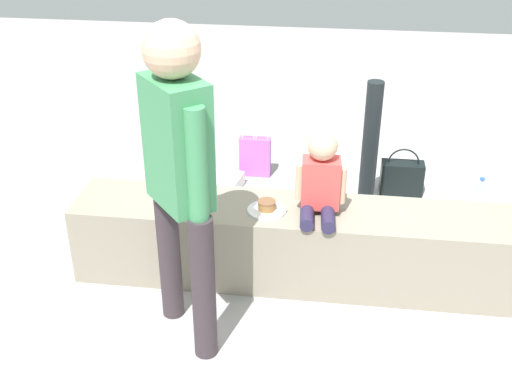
% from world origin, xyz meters
% --- Properties ---
extents(ground_plane, '(12.00, 12.00, 0.00)m').
position_xyz_m(ground_plane, '(0.00, 0.00, 0.00)').
color(ground_plane, '#A19D9D').
extents(concrete_ledge, '(2.67, 0.45, 0.47)m').
position_xyz_m(concrete_ledge, '(0.00, 0.00, 0.24)').
color(concrete_ledge, gray).
rests_on(concrete_ledge, ground_plane).
extents(child_seated, '(0.28, 0.32, 0.48)m').
position_xyz_m(child_seated, '(0.08, -0.03, 0.69)').
color(child_seated, '#282443').
rests_on(child_seated, concrete_ledge).
extents(adult_standing, '(0.37, 0.40, 1.66)m').
position_xyz_m(adult_standing, '(-0.57, -0.56, 1.00)').
color(adult_standing, '#352B30').
rests_on(adult_standing, ground_plane).
extents(cake_plate, '(0.22, 0.22, 0.07)m').
position_xyz_m(cake_plate, '(-0.21, -0.05, 0.49)').
color(cake_plate, white).
rests_on(cake_plate, concrete_ledge).
extents(gift_bag, '(0.24, 0.09, 0.36)m').
position_xyz_m(gift_bag, '(-0.46, 1.31, 0.16)').
color(gift_bag, '#B259BF').
rests_on(gift_bag, ground_plane).
extents(railing_post, '(0.36, 0.36, 0.97)m').
position_xyz_m(railing_post, '(0.38, 0.81, 0.35)').
color(railing_post, black).
rests_on(railing_post, ground_plane).
extents(water_bottle_near_gift, '(0.07, 0.07, 0.21)m').
position_xyz_m(water_bottle_near_gift, '(1.20, 1.06, 0.10)').
color(water_bottle_near_gift, silver).
rests_on(water_bottle_near_gift, ground_plane).
extents(party_cup_red, '(0.08, 0.08, 0.10)m').
position_xyz_m(party_cup_red, '(-1.17, 0.69, 0.05)').
color(party_cup_red, red).
rests_on(party_cup_red, ground_plane).
extents(cake_box_white, '(0.36, 0.38, 0.10)m').
position_xyz_m(cake_box_white, '(-0.70, 1.02, 0.05)').
color(cake_box_white, white).
rests_on(cake_box_white, ground_plane).
extents(handbag_black_leather, '(0.31, 0.14, 0.36)m').
position_xyz_m(handbag_black_leather, '(0.65, 1.17, 0.13)').
color(handbag_black_leather, black).
rests_on(handbag_black_leather, ground_plane).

